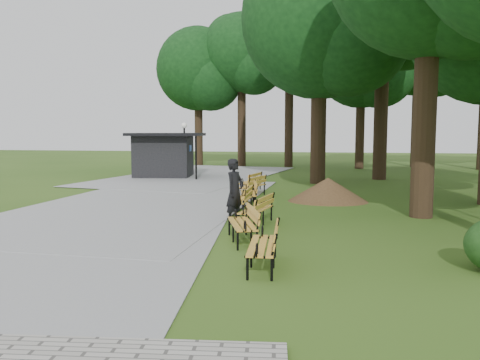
% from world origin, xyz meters
% --- Properties ---
extents(ground, '(100.00, 100.00, 0.00)m').
position_xyz_m(ground, '(0.00, 0.00, 0.00)').
color(ground, '#2F5017').
rests_on(ground, ground).
extents(path, '(12.00, 38.00, 0.06)m').
position_xyz_m(path, '(-4.00, 3.00, 0.03)').
color(path, '#969698').
rests_on(path, ground).
extents(person, '(0.69, 0.82, 1.90)m').
position_xyz_m(person, '(0.18, -0.67, 0.95)').
color(person, black).
rests_on(person, ground).
extents(kiosk, '(4.59, 4.12, 2.61)m').
position_xyz_m(kiosk, '(-6.64, 12.95, 1.30)').
color(kiosk, black).
rests_on(kiosk, ground).
extents(lamp_post, '(0.32, 0.32, 3.19)m').
position_xyz_m(lamp_post, '(-5.15, 12.19, 2.29)').
color(lamp_post, black).
rests_on(lamp_post, ground).
extents(dirt_mound, '(2.56, 2.56, 0.92)m').
position_xyz_m(dirt_mound, '(2.89, 4.37, 0.46)').
color(dirt_mound, '#47301C').
rests_on(dirt_mound, ground).
extents(bench_0, '(0.77, 1.94, 0.88)m').
position_xyz_m(bench_0, '(1.57, -5.14, 0.44)').
color(bench_0, gold).
rests_on(bench_0, ground).
extents(bench_1, '(1.19, 2.00, 0.88)m').
position_xyz_m(bench_1, '(0.80, -2.99, 0.44)').
color(bench_1, gold).
rests_on(bench_1, ground).
extents(bench_2, '(0.97, 1.98, 0.88)m').
position_xyz_m(bench_2, '(0.82, -0.78, 0.44)').
color(bench_2, gold).
rests_on(bench_2, ground).
extents(bench_3, '(0.64, 1.90, 0.88)m').
position_xyz_m(bench_3, '(0.05, 1.12, 0.44)').
color(bench_3, gold).
rests_on(bench_3, ground).
extents(bench_4, '(1.00, 1.99, 0.88)m').
position_xyz_m(bench_4, '(0.02, 2.88, 0.44)').
color(bench_4, gold).
rests_on(bench_4, ground).
extents(bench_5, '(1.14, 2.00, 0.88)m').
position_xyz_m(bench_5, '(-0.20, 5.18, 0.44)').
color(bench_5, gold).
rests_on(bench_5, ground).
extents(bench_6, '(0.99, 1.99, 0.88)m').
position_xyz_m(bench_6, '(-0.52, 6.70, 0.44)').
color(bench_6, gold).
rests_on(bench_6, ground).
extents(lawn_tree_2, '(8.00, 8.00, 12.33)m').
position_xyz_m(lawn_tree_2, '(2.40, 10.94, 8.29)').
color(lawn_tree_2, black).
rests_on(lawn_tree_2, ground).
extents(lawn_tree_4, '(6.13, 6.13, 12.37)m').
position_xyz_m(lawn_tree_4, '(5.79, 13.67, 9.20)').
color(lawn_tree_4, black).
rests_on(lawn_tree_4, ground).
extents(tree_backdrop, '(36.48, 9.56, 16.38)m').
position_xyz_m(tree_backdrop, '(7.37, 22.93, 8.19)').
color(tree_backdrop, black).
rests_on(tree_backdrop, ground).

